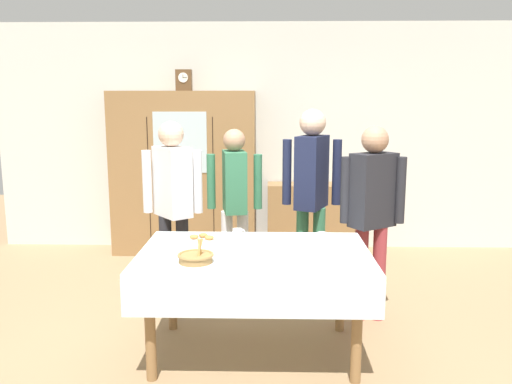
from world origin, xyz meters
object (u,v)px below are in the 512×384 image
at_px(wall_cabinet, 184,173).
at_px(tea_cup_mid_left, 310,248).
at_px(pastry_plate, 202,239).
at_px(tea_cup_near_right, 254,239).
at_px(tea_cup_front_edge, 270,249).
at_px(mantel_clock, 184,80).
at_px(tea_cup_mid_right, 238,233).
at_px(book_stack, 317,180).
at_px(person_beside_shelf, 312,185).
at_px(spoon_back_edge, 348,259).
at_px(person_by_cabinet, 372,205).
at_px(spoon_far_left, 175,249).
at_px(spoon_far_right, 240,259).
at_px(person_behind_table_right, 235,194).
at_px(tea_cup_near_left, 322,237).
at_px(bread_basket, 196,257).
at_px(dining_table, 254,267).
at_px(person_near_right_end, 173,195).
at_px(bookshelf_low, 316,218).

bearing_deg(wall_cabinet, tea_cup_mid_left, -63.17).
bearing_deg(pastry_plate, wall_cabinet, 102.15).
height_order(tea_cup_near_right, tea_cup_front_edge, same).
xyz_separation_m(mantel_clock, tea_cup_mid_right, (0.73, -2.17, -1.23)).
bearing_deg(book_stack, person_beside_shelf, -97.08).
xyz_separation_m(spoon_back_edge, person_by_cabinet, (0.31, 0.80, 0.21)).
height_order(tea_cup_mid_left, spoon_far_left, tea_cup_mid_left).
bearing_deg(spoon_far_right, tea_cup_front_edge, 41.20).
distance_m(book_stack, person_behind_table_right, 1.57).
xyz_separation_m(book_stack, tea_cup_near_left, (-0.17, -2.32, -0.07)).
bearing_deg(pastry_plate, tea_cup_mid_right, 25.47).
distance_m(tea_cup_near_right, spoon_back_edge, 0.76).
bearing_deg(tea_cup_mid_left, person_behind_table_right, 115.11).
height_order(mantel_clock, bread_basket, mantel_clock).
bearing_deg(person_beside_shelf, dining_table, -113.64).
xyz_separation_m(tea_cup_near_left, pastry_plate, (-0.91, -0.03, -0.02)).
relative_size(spoon_far_left, person_by_cabinet, 0.07).
relative_size(tea_cup_front_edge, person_beside_shelf, 0.08).
height_order(mantel_clock, person_behind_table_right, mantel_clock).
bearing_deg(tea_cup_mid_left, person_near_right_end, 140.82).
height_order(book_stack, tea_cup_front_edge, book_stack).
relative_size(tea_cup_near_left, person_by_cabinet, 0.08).
relative_size(wall_cabinet, spoon_back_edge, 15.99).
relative_size(mantel_clock, spoon_back_edge, 2.02).
distance_m(tea_cup_near_left, spoon_back_edge, 0.48).
distance_m(mantel_clock, tea_cup_front_edge, 3.03).
distance_m(mantel_clock, tea_cup_mid_left, 3.10).
xyz_separation_m(book_stack, tea_cup_mid_right, (-0.81, -2.22, -0.08)).
height_order(bookshelf_low, tea_cup_near_right, tea_cup_near_right).
relative_size(dining_table, tea_cup_mid_left, 12.41).
relative_size(tea_cup_mid_left, spoon_far_right, 1.09).
height_order(wall_cabinet, spoon_far_right, wall_cabinet).
distance_m(book_stack, bread_basket, 3.06).
height_order(spoon_far_left, person_near_right_end, person_near_right_end).
height_order(book_stack, tea_cup_near_left, book_stack).
bearing_deg(person_behind_table_right, bread_basket, -95.53).
relative_size(wall_cabinet, spoon_far_right, 15.99).
relative_size(wall_cabinet, tea_cup_mid_right, 14.63).
height_order(book_stack, tea_cup_mid_left, book_stack).
relative_size(mantel_clock, book_stack, 1.08).
distance_m(mantel_clock, person_near_right_end, 1.93).
distance_m(tea_cup_near_right, tea_cup_mid_right, 0.20).
height_order(mantel_clock, tea_cup_near_left, mantel_clock).
bearing_deg(person_by_cabinet, tea_cup_near_left, -142.10).
distance_m(book_stack, tea_cup_mid_right, 2.37).
bearing_deg(tea_cup_near_right, person_near_right_end, 136.24).
bearing_deg(tea_cup_mid_right, tea_cup_near_right, -50.07).
distance_m(pastry_plate, spoon_far_left, 0.29).
bearing_deg(tea_cup_near_right, person_behind_table_right, 101.01).
distance_m(tea_cup_front_edge, person_near_right_end, 1.30).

